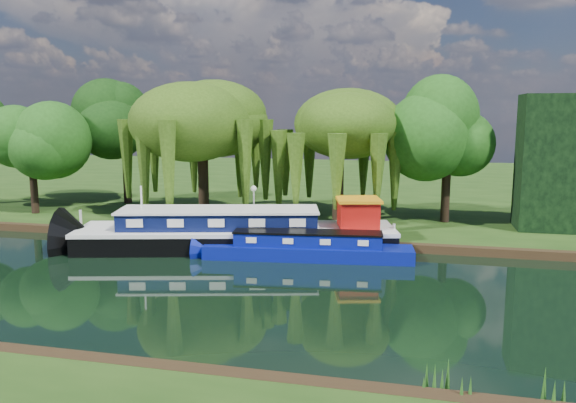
# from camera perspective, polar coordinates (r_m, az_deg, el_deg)

# --- Properties ---
(ground) EXTENTS (120.00, 120.00, 0.00)m
(ground) POSITION_cam_1_polar(r_m,az_deg,el_deg) (25.14, -11.44, -8.25)
(ground) COLOR black
(far_bank) EXTENTS (120.00, 52.00, 0.45)m
(far_bank) POSITION_cam_1_polar(r_m,az_deg,el_deg) (57.15, 2.73, 1.86)
(far_bank) COLOR #1B3A0F
(far_bank) RESTS_ON ground
(dutch_barge) EXTENTS (17.59, 7.87, 3.62)m
(dutch_barge) POSITION_cam_1_polar(r_m,az_deg,el_deg) (30.82, -4.96, -3.15)
(dutch_barge) COLOR black
(dutch_barge) RESTS_ON ground
(narrowboat) EXTENTS (10.74, 2.94, 1.55)m
(narrowboat) POSITION_cam_1_polar(r_m,az_deg,el_deg) (28.65, 2.00, -4.77)
(narrowboat) COLOR navy
(narrowboat) RESTS_ON ground
(willow_left) EXTENTS (7.12, 7.12, 8.53)m
(willow_left) POSITION_cam_1_polar(r_m,az_deg,el_deg) (37.44, -8.74, 7.81)
(willow_left) COLOR black
(willow_left) RESTS_ON far_bank
(willow_right) EXTENTS (6.23, 6.23, 7.59)m
(willow_right) POSITION_cam_1_polar(r_m,az_deg,el_deg) (35.60, 5.19, 6.76)
(willow_right) COLOR black
(willow_right) RESTS_ON far_bank
(tree_far_left) EXTENTS (4.60, 4.60, 7.40)m
(tree_far_left) POSITION_cam_1_polar(r_m,az_deg,el_deg) (42.32, -24.69, 5.71)
(tree_far_left) COLOR black
(tree_far_left) RESTS_ON far_bank
(tree_far_mid) EXTENTS (5.26, 5.26, 8.60)m
(tree_far_mid) POSITION_cam_1_polar(r_m,az_deg,el_deg) (44.63, -16.26, 7.41)
(tree_far_mid) COLOR black
(tree_far_mid) RESTS_ON far_bank
(tree_far_right) EXTENTS (4.84, 4.84, 7.92)m
(tree_far_right) POSITION_cam_1_polar(r_m,az_deg,el_deg) (36.75, 15.96, 6.39)
(tree_far_right) COLOR black
(tree_far_right) RESTS_ON far_bank
(conifer_hedge) EXTENTS (6.00, 3.00, 8.00)m
(conifer_hedge) POSITION_cam_1_polar(r_m,az_deg,el_deg) (37.00, 26.94, 3.51)
(conifer_hedge) COLOR black
(conifer_hedge) RESTS_ON far_bank
(lamppost) EXTENTS (0.36, 0.36, 2.56)m
(lamppost) POSITION_cam_1_polar(r_m,az_deg,el_deg) (34.06, -3.51, 0.64)
(lamppost) COLOR silver
(lamppost) RESTS_ON far_bank
(mooring_posts) EXTENTS (19.16, 0.16, 1.00)m
(mooring_posts) POSITION_cam_1_polar(r_m,az_deg,el_deg) (32.65, -6.21, -2.38)
(mooring_posts) COLOR silver
(mooring_posts) RESTS_ON far_bank
(reeds_near) EXTENTS (33.70, 1.50, 1.10)m
(reeds_near) POSITION_cam_1_polar(r_m,az_deg,el_deg) (16.12, 0.20, -16.14)
(reeds_near) COLOR #1E4F15
(reeds_near) RESTS_ON ground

